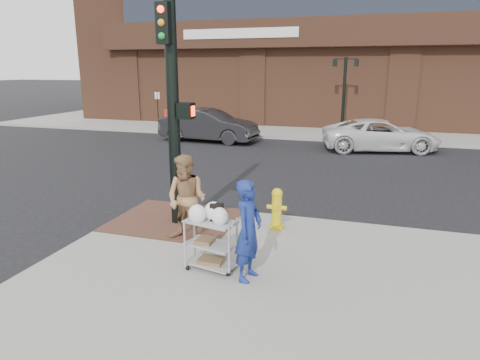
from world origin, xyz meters
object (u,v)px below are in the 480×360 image
(traffic_signal_pole, at_px, (173,104))
(fire_hydrant, at_px, (277,208))
(minivan_white, at_px, (381,135))
(pedestrian_tan, at_px, (187,199))
(woman_blue, at_px, (248,231))
(utility_cart, at_px, (211,240))
(lamp_post, at_px, (344,87))
(sedan_dark, at_px, (209,125))

(traffic_signal_pole, bearing_deg, fire_hydrant, 7.55)
(minivan_white, xyz_separation_m, fire_hydrant, (-2.20, -11.22, -0.08))
(traffic_signal_pole, bearing_deg, pedestrian_tan, -54.23)
(woman_blue, bearing_deg, minivan_white, -0.40)
(traffic_signal_pole, bearing_deg, minivan_white, 68.90)
(pedestrian_tan, xyz_separation_m, utility_cart, (0.91, -1.03, -0.35))
(pedestrian_tan, bearing_deg, fire_hydrant, 45.09)
(minivan_white, bearing_deg, pedestrian_tan, 149.73)
(traffic_signal_pole, xyz_separation_m, utility_cart, (1.58, -1.95, -2.14))
(lamp_post, height_order, fire_hydrant, lamp_post)
(woman_blue, height_order, pedestrian_tan, pedestrian_tan)
(traffic_signal_pole, distance_m, utility_cart, 3.30)
(lamp_post, xyz_separation_m, pedestrian_tan, (-1.81, -16.15, -1.57))
(traffic_signal_pole, relative_size, utility_cart, 4.16)
(utility_cart, relative_size, fire_hydrant, 1.30)
(minivan_white, xyz_separation_m, utility_cart, (-2.86, -13.47, -0.01))
(sedan_dark, distance_m, fire_hydrant, 12.77)
(lamp_post, height_order, traffic_signal_pole, traffic_signal_pole)
(sedan_dark, relative_size, minivan_white, 0.97)
(utility_cart, bearing_deg, fire_hydrant, 73.52)
(woman_blue, xyz_separation_m, pedestrian_tan, (-1.63, 1.18, 0.04))
(minivan_white, bearing_deg, woman_blue, 157.68)
(sedan_dark, height_order, minivan_white, sedan_dark)
(pedestrian_tan, height_order, fire_hydrant, pedestrian_tan)
(traffic_signal_pole, xyz_separation_m, minivan_white, (4.45, 11.52, -2.13))
(lamp_post, height_order, pedestrian_tan, lamp_post)
(pedestrian_tan, bearing_deg, utility_cart, -41.04)
(pedestrian_tan, xyz_separation_m, sedan_dark, (-4.45, 12.48, -0.24))
(fire_hydrant, bearing_deg, minivan_white, 78.91)
(traffic_signal_pole, distance_m, minivan_white, 12.53)
(woman_blue, xyz_separation_m, minivan_white, (2.14, 13.62, -0.30))
(traffic_signal_pole, relative_size, fire_hydrant, 5.41)
(woman_blue, height_order, fire_hydrant, woman_blue)
(sedan_dark, relative_size, fire_hydrant, 5.32)
(pedestrian_tan, bearing_deg, traffic_signal_pole, 133.05)
(lamp_post, relative_size, pedestrian_tan, 2.23)
(lamp_post, bearing_deg, pedestrian_tan, -96.39)
(traffic_signal_pole, xyz_separation_m, woman_blue, (2.30, -2.10, -1.83))
(minivan_white, bearing_deg, fire_hydrant, 155.53)
(traffic_signal_pole, distance_m, woman_blue, 3.61)
(traffic_signal_pole, height_order, woman_blue, traffic_signal_pole)
(traffic_signal_pole, bearing_deg, sedan_dark, 108.11)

